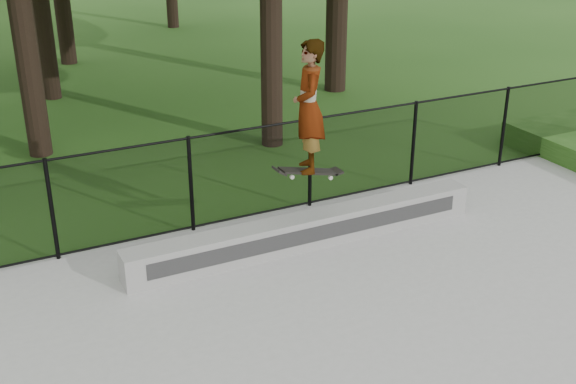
{
  "coord_description": "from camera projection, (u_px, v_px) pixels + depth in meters",
  "views": [
    {
      "loc": [
        -3.11,
        -3.52,
        4.95
      ],
      "look_at": [
        0.76,
        4.2,
        1.2
      ],
      "focal_mm": 45.0,
      "sensor_mm": 36.0,
      "label": 1
    }
  ],
  "objects": [
    {
      "name": "grind_ledge",
      "position": [
        308.0,
        230.0,
        10.42
      ],
      "size": [
        5.45,
        0.4,
        0.46
      ],
      "primitive_type": "cube",
      "color": "#9A9995",
      "rests_on": "concrete_slab"
    },
    {
      "name": "skater_airborne",
      "position": [
        309.0,
        109.0,
        9.56
      ],
      "size": [
        0.83,
        0.77,
        1.97
      ],
      "color": "black",
      "rests_on": "ground"
    },
    {
      "name": "chainlink_fence",
      "position": [
        191.0,
        184.0,
        10.65
      ],
      "size": [
        16.06,
        0.06,
        1.5
      ],
      "color": "black",
      "rests_on": "concrete_slab"
    }
  ]
}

